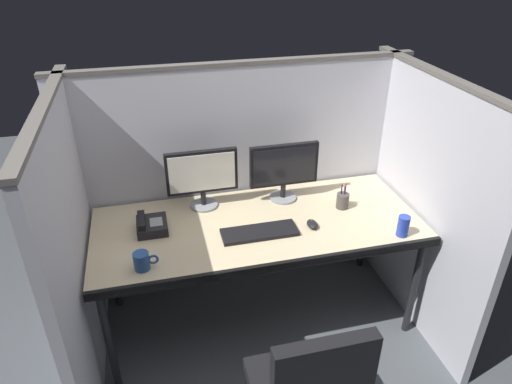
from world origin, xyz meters
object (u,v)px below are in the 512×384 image
object	(u,v)px
monitor_right	(284,168)
keyboard_main	(259,232)
desk_phone	(151,225)
soda_can	(403,226)
pen_cup	(343,201)
coffee_mug	(142,261)
computer_mouse	(312,224)
desk	(259,231)
monitor_left	(202,175)

from	to	relation	value
monitor_right	keyboard_main	size ratio (longest dim) A/B	1.00
desk_phone	soda_can	xyz separation A→B (m)	(1.36, -0.39, 0.03)
desk_phone	soda_can	size ratio (longest dim) A/B	1.56
keyboard_main	pen_cup	xyz separation A→B (m)	(0.56, 0.15, 0.04)
monitor_right	coffee_mug	size ratio (longest dim) A/B	3.41
pen_cup	monitor_right	bearing A→B (deg)	149.35
computer_mouse	pen_cup	xyz separation A→B (m)	(0.25, 0.16, 0.03)
coffee_mug	keyboard_main	bearing A→B (deg)	13.41
desk	monitor_left	xyz separation A→B (m)	(-0.28, 0.28, 0.27)
desk_phone	pen_cup	world-z (taller)	pen_cup
monitor_left	computer_mouse	world-z (taller)	monitor_left
desk_phone	soda_can	distance (m)	1.42
coffee_mug	soda_can	distance (m)	1.42
monitor_right	pen_cup	world-z (taller)	monitor_right
monitor_left	keyboard_main	size ratio (longest dim) A/B	1.00
monitor_right	desk_phone	size ratio (longest dim) A/B	2.26
computer_mouse	desk_phone	size ratio (longest dim) A/B	0.51
monitor_left	keyboard_main	xyz separation A→B (m)	(0.26, -0.37, -0.20)
computer_mouse	coffee_mug	distance (m)	0.97
desk	coffee_mug	bearing A→B (deg)	-159.19
coffee_mug	pen_cup	bearing A→B (deg)	14.26
soda_can	pen_cup	bearing A→B (deg)	120.25
monitor_right	computer_mouse	size ratio (longest dim) A/B	4.48
desk_phone	soda_can	world-z (taller)	soda_can
pen_cup	coffee_mug	bearing A→B (deg)	-165.74
desk_phone	soda_can	bearing A→B (deg)	-15.90
coffee_mug	desk_phone	world-z (taller)	coffee_mug
keyboard_main	computer_mouse	size ratio (longest dim) A/B	4.48
monitor_left	soda_can	xyz separation A→B (m)	(1.03, -0.58, -0.15)
keyboard_main	coffee_mug	size ratio (longest dim) A/B	3.41
soda_can	monitor_right	bearing A→B (deg)	134.08
monitor_left	soda_can	size ratio (longest dim) A/B	3.52
desk	coffee_mug	size ratio (longest dim) A/B	15.08
desk_phone	pen_cup	size ratio (longest dim) A/B	1.16
desk	pen_cup	bearing A→B (deg)	5.70
monitor_right	desk_phone	distance (m)	0.87
monitor_left	keyboard_main	distance (m)	0.50
computer_mouse	desk	bearing A→B (deg)	160.77
monitor_left	monitor_right	distance (m)	0.50
monitor_right	computer_mouse	xyz separation A→B (m)	(0.07, -0.35, -0.20)
monitor_left	pen_cup	bearing A→B (deg)	-15.02
keyboard_main	computer_mouse	distance (m)	0.31
coffee_mug	soda_can	world-z (taller)	soda_can
desk	desk_phone	xyz separation A→B (m)	(-0.61, 0.09, 0.08)
pen_cup	soda_can	bearing A→B (deg)	-59.75
computer_mouse	pen_cup	bearing A→B (deg)	32.00
keyboard_main	computer_mouse	xyz separation A→B (m)	(0.31, -0.00, 0.01)
keyboard_main	desk_phone	distance (m)	0.62
desk_phone	coffee_mug	bearing A→B (deg)	-99.70
monitor_right	coffee_mug	distance (m)	1.03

